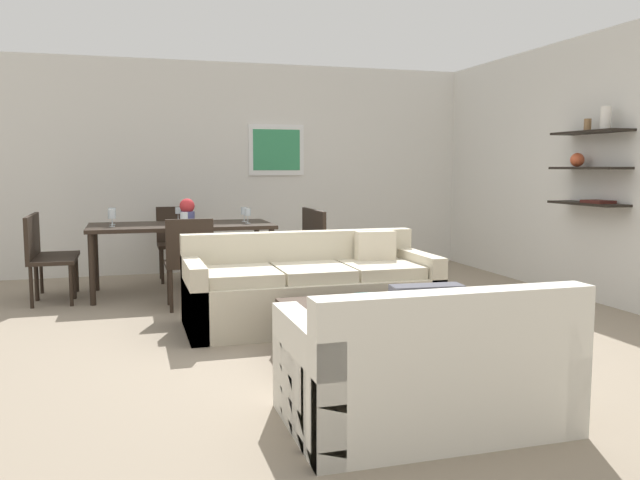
{
  "coord_description": "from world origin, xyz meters",
  "views": [
    {
      "loc": [
        -1.5,
        -5.01,
        1.36
      ],
      "look_at": [
        0.04,
        0.2,
        0.75
      ],
      "focal_mm": 36.57,
      "sensor_mm": 36.0,
      "label": 1
    }
  ],
  "objects_px": {
    "centerpiece_vase": "(187,211)",
    "wine_glass_right_far": "(244,211)",
    "decorative_bowl": "(368,301)",
    "dining_chair_right_far": "(299,241)",
    "dining_chair_foot": "(189,257)",
    "dining_chair_left_near": "(42,254)",
    "dining_table": "(181,230)",
    "dining_chair_head": "(176,238)",
    "wine_glass_right_near": "(248,213)",
    "coffee_table": "(368,333)",
    "wine_glass_left_far": "(112,212)",
    "dining_chair_right_near": "(309,245)",
    "wine_glass_head": "(178,211)",
    "apple_on_coffee_table": "(341,308)",
    "dining_chair_left_far": "(47,249)",
    "sofa_beige": "(311,291)",
    "loveseat_white": "(424,370)",
    "wine_glass_foot": "(184,216)",
    "wine_glass_left_near": "(112,214)"
  },
  "relations": [
    {
      "from": "centerpiece_vase",
      "to": "wine_glass_right_far",
      "type": "bearing_deg",
      "value": 7.99
    },
    {
      "from": "decorative_bowl",
      "to": "dining_chair_right_far",
      "type": "bearing_deg",
      "value": 84.4
    },
    {
      "from": "dining_chair_foot",
      "to": "dining_chair_left_near",
      "type": "distance_m",
      "value": 1.52
    },
    {
      "from": "decorative_bowl",
      "to": "dining_chair_right_far",
      "type": "height_order",
      "value": "dining_chair_right_far"
    },
    {
      "from": "dining_table",
      "to": "dining_chair_right_far",
      "type": "xyz_separation_m",
      "value": [
        1.37,
        0.21,
        -0.18
      ]
    },
    {
      "from": "dining_chair_head",
      "to": "wine_glass_right_far",
      "type": "bearing_deg",
      "value": -47.13
    },
    {
      "from": "wine_glass_right_near",
      "to": "coffee_table",
      "type": "bearing_deg",
      "value": -82.64
    },
    {
      "from": "dining_chair_foot",
      "to": "wine_glass_left_far",
      "type": "xyz_separation_m",
      "value": [
        -0.71,
        0.99,
        0.38
      ]
    },
    {
      "from": "dining_chair_right_near",
      "to": "dining_chair_foot",
      "type": "bearing_deg",
      "value": -154.1
    },
    {
      "from": "decorative_bowl",
      "to": "dining_chair_foot",
      "type": "bearing_deg",
      "value": 118.14
    },
    {
      "from": "dining_chair_left_near",
      "to": "wine_glass_head",
      "type": "xyz_separation_m",
      "value": [
        1.37,
        0.62,
        0.36
      ]
    },
    {
      "from": "apple_on_coffee_table",
      "to": "dining_chair_right_far",
      "type": "distance_m",
      "value": 3.28
    },
    {
      "from": "dining_chair_head",
      "to": "dining_chair_right_near",
      "type": "xyz_separation_m",
      "value": [
        1.37,
        -1.09,
        0.0
      ]
    },
    {
      "from": "apple_on_coffee_table",
      "to": "dining_chair_right_far",
      "type": "bearing_deg",
      "value": 80.27
    },
    {
      "from": "apple_on_coffee_table",
      "to": "wine_glass_right_far",
      "type": "xyz_separation_m",
      "value": [
        -0.11,
        3.14,
        0.45
      ]
    },
    {
      "from": "dining_chair_right_near",
      "to": "centerpiece_vase",
      "type": "height_order",
      "value": "centerpiece_vase"
    },
    {
      "from": "dining_chair_left_far",
      "to": "centerpiece_vase",
      "type": "relative_size",
      "value": 3.22
    },
    {
      "from": "dining_table",
      "to": "wine_glass_right_far",
      "type": "bearing_deg",
      "value": 9.35
    },
    {
      "from": "wine_glass_head",
      "to": "wine_glass_left_far",
      "type": "bearing_deg",
      "value": -157.42
    },
    {
      "from": "sofa_beige",
      "to": "dining_table",
      "type": "xyz_separation_m",
      "value": [
        -0.96,
        1.77,
        0.39
      ]
    },
    {
      "from": "wine_glass_right_far",
      "to": "loveseat_white",
      "type": "bearing_deg",
      "value": -86.91
    },
    {
      "from": "decorative_bowl",
      "to": "wine_glass_right_far",
      "type": "bearing_deg",
      "value": 96.9
    },
    {
      "from": "dining_table",
      "to": "dining_chair_head",
      "type": "height_order",
      "value": "dining_chair_head"
    },
    {
      "from": "wine_glass_left_far",
      "to": "coffee_table",
      "type": "bearing_deg",
      "value": -59.45
    },
    {
      "from": "dining_chair_left_far",
      "to": "dining_chair_right_far",
      "type": "distance_m",
      "value": 2.74
    },
    {
      "from": "wine_glass_left_far",
      "to": "dining_chair_right_near",
      "type": "bearing_deg",
      "value": -8.97
    },
    {
      "from": "sofa_beige",
      "to": "decorative_bowl",
      "type": "bearing_deg",
      "value": -84.19
    },
    {
      "from": "dining_chair_head",
      "to": "dining_chair_foot",
      "type": "distance_m",
      "value": 1.75
    },
    {
      "from": "apple_on_coffee_table",
      "to": "wine_glass_foot",
      "type": "xyz_separation_m",
      "value": [
        -0.82,
        2.61,
        0.44
      ]
    },
    {
      "from": "sofa_beige",
      "to": "wine_glass_head",
      "type": "height_order",
      "value": "wine_glass_head"
    },
    {
      "from": "wine_glass_head",
      "to": "wine_glass_foot",
      "type": "bearing_deg",
      "value": -90.0
    },
    {
      "from": "coffee_table",
      "to": "dining_chair_right_near",
      "type": "relative_size",
      "value": 1.29
    },
    {
      "from": "wine_glass_left_far",
      "to": "centerpiece_vase",
      "type": "xyz_separation_m",
      "value": [
        0.78,
        -0.09,
        0.0
      ]
    },
    {
      "from": "loveseat_white",
      "to": "dining_chair_left_near",
      "type": "distance_m",
      "value": 4.5
    },
    {
      "from": "wine_glass_left_far",
      "to": "dining_table",
      "type": "bearing_deg",
      "value": -9.35
    },
    {
      "from": "dining_chair_right_near",
      "to": "wine_glass_head",
      "type": "height_order",
      "value": "wine_glass_head"
    },
    {
      "from": "wine_glass_right_near",
      "to": "dining_chair_left_near",
      "type": "bearing_deg",
      "value": -177.38
    },
    {
      "from": "wine_glass_right_far",
      "to": "centerpiece_vase",
      "type": "relative_size",
      "value": 0.6
    },
    {
      "from": "dining_chair_left_near",
      "to": "wine_glass_right_far",
      "type": "xyz_separation_m",
      "value": [
        2.08,
        0.33,
        0.36
      ]
    },
    {
      "from": "dining_chair_foot",
      "to": "wine_glass_right_far",
      "type": "height_order",
      "value": "wine_glass_right_far"
    },
    {
      "from": "apple_on_coffee_table",
      "to": "centerpiece_vase",
      "type": "xyz_separation_m",
      "value": [
        -0.75,
        3.05,
        0.47
      ]
    },
    {
      "from": "dining_chair_right_far",
      "to": "wine_glass_left_near",
      "type": "bearing_deg",
      "value": -171.03
    },
    {
      "from": "decorative_bowl",
      "to": "apple_on_coffee_table",
      "type": "xyz_separation_m",
      "value": [
        -0.25,
        -0.15,
        -0.0
      ]
    },
    {
      "from": "dining_chair_left_near",
      "to": "wine_glass_left_far",
      "type": "bearing_deg",
      "value": 26.25
    },
    {
      "from": "dining_chair_right_far",
      "to": "apple_on_coffee_table",
      "type": "bearing_deg",
      "value": -99.73
    },
    {
      "from": "dining_chair_right_near",
      "to": "wine_glass_left_far",
      "type": "relative_size",
      "value": 4.86
    },
    {
      "from": "dining_chair_left_far",
      "to": "dining_chair_foot",
      "type": "relative_size",
      "value": 1.0
    },
    {
      "from": "dining_chair_head",
      "to": "wine_glass_foot",
      "type": "bearing_deg",
      "value": -90.0
    },
    {
      "from": "wine_glass_head",
      "to": "centerpiece_vase",
      "type": "bearing_deg",
      "value": -79.61
    },
    {
      "from": "coffee_table",
      "to": "dining_chair_right_far",
      "type": "bearing_deg",
      "value": 84.33
    }
  ]
}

